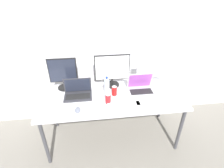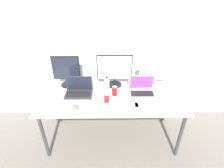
{
  "view_description": "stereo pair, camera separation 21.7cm",
  "coord_description": "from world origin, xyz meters",
  "px_view_note": "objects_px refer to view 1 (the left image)",
  "views": [
    {
      "loc": [
        -0.23,
        -1.84,
        2.05
      ],
      "look_at": [
        0.0,
        0.0,
        0.92
      ],
      "focal_mm": 28.0,
      "sensor_mm": 36.0,
      "label": 1
    },
    {
      "loc": [
        -0.02,
        -1.85,
        2.05
      ],
      "look_at": [
        0.0,
        0.0,
        0.92
      ],
      "focal_mm": 28.0,
      "sensor_mm": 36.0,
      "label": 2
    }
  ],
  "objects_px": {
    "monitor_left": "(63,73)",
    "soda_can_near_keyboard": "(114,91)",
    "keyboard_main": "(123,104)",
    "water_bottle": "(107,87)",
    "monitor_center": "(112,70)",
    "laptop_secondary": "(141,87)",
    "work_desk": "(112,99)",
    "laptop_silver": "(78,92)",
    "keyboard_aux": "(153,104)",
    "mouse_by_keyboard": "(78,110)",
    "soda_can_by_laptop": "(108,99)",
    "monitor_right": "(152,71)"
  },
  "relations": [
    {
      "from": "monitor_left",
      "to": "mouse_by_keyboard",
      "type": "distance_m",
      "value": 0.6
    },
    {
      "from": "monitor_left",
      "to": "mouse_by_keyboard",
      "type": "bearing_deg",
      "value": -70.05
    },
    {
      "from": "monitor_left",
      "to": "keyboard_main",
      "type": "xyz_separation_m",
      "value": [
        0.74,
        -0.47,
        -0.22
      ]
    },
    {
      "from": "work_desk",
      "to": "monitor_right",
      "type": "distance_m",
      "value": 0.7
    },
    {
      "from": "soda_can_near_keyboard",
      "to": "monitor_left",
      "type": "bearing_deg",
      "value": 158.49
    },
    {
      "from": "work_desk",
      "to": "monitor_left",
      "type": "distance_m",
      "value": 0.74
    },
    {
      "from": "work_desk",
      "to": "laptop_silver",
      "type": "distance_m",
      "value": 0.45
    },
    {
      "from": "monitor_left",
      "to": "laptop_silver",
      "type": "distance_m",
      "value": 0.33
    },
    {
      "from": "laptop_silver",
      "to": "laptop_secondary",
      "type": "height_order",
      "value": "laptop_secondary"
    },
    {
      "from": "laptop_silver",
      "to": "keyboard_main",
      "type": "bearing_deg",
      "value": -24.81
    },
    {
      "from": "keyboard_main",
      "to": "keyboard_aux",
      "type": "xyz_separation_m",
      "value": [
        0.35,
        -0.06,
        0.0
      ]
    },
    {
      "from": "keyboard_main",
      "to": "soda_can_near_keyboard",
      "type": "xyz_separation_m",
      "value": [
        -0.08,
        0.21,
        0.05
      ]
    },
    {
      "from": "keyboard_aux",
      "to": "mouse_by_keyboard",
      "type": "bearing_deg",
      "value": -176.87
    },
    {
      "from": "monitor_center",
      "to": "monitor_right",
      "type": "bearing_deg",
      "value": -0.37
    },
    {
      "from": "laptop_secondary",
      "to": "soda_can_near_keyboard",
      "type": "height_order",
      "value": "laptop_secondary"
    },
    {
      "from": "monitor_right",
      "to": "laptop_secondary",
      "type": "height_order",
      "value": "monitor_right"
    },
    {
      "from": "work_desk",
      "to": "monitor_left",
      "type": "bearing_deg",
      "value": 155.83
    },
    {
      "from": "monitor_left",
      "to": "keyboard_main",
      "type": "height_order",
      "value": "monitor_left"
    },
    {
      "from": "monitor_center",
      "to": "mouse_by_keyboard",
      "type": "bearing_deg",
      "value": -131.8
    },
    {
      "from": "laptop_silver",
      "to": "keyboard_aux",
      "type": "distance_m",
      "value": 0.95
    },
    {
      "from": "laptop_secondary",
      "to": "keyboard_main",
      "type": "relative_size",
      "value": 0.86
    },
    {
      "from": "keyboard_aux",
      "to": "water_bottle",
      "type": "distance_m",
      "value": 0.6
    },
    {
      "from": "water_bottle",
      "to": "soda_can_by_laptop",
      "type": "bearing_deg",
      "value": -90.38
    },
    {
      "from": "monitor_left",
      "to": "laptop_silver",
      "type": "bearing_deg",
      "value": -49.31
    },
    {
      "from": "laptop_secondary",
      "to": "water_bottle",
      "type": "bearing_deg",
      "value": -172.68
    },
    {
      "from": "mouse_by_keyboard",
      "to": "monitor_left",
      "type": "bearing_deg",
      "value": 113.44
    },
    {
      "from": "monitor_left",
      "to": "soda_can_near_keyboard",
      "type": "height_order",
      "value": "monitor_left"
    },
    {
      "from": "soda_can_by_laptop",
      "to": "laptop_silver",
      "type": "bearing_deg",
      "value": 150.7
    },
    {
      "from": "monitor_left",
      "to": "laptop_secondary",
      "type": "xyz_separation_m",
      "value": [
        1.01,
        -0.21,
        -0.17
      ]
    },
    {
      "from": "monitor_left",
      "to": "soda_can_near_keyboard",
      "type": "xyz_separation_m",
      "value": [
        0.65,
        -0.26,
        -0.17
      ]
    },
    {
      "from": "work_desk",
      "to": "water_bottle",
      "type": "relative_size",
      "value": 6.51
    },
    {
      "from": "monitor_center",
      "to": "laptop_secondary",
      "type": "bearing_deg",
      "value": -29.24
    },
    {
      "from": "keyboard_main",
      "to": "water_bottle",
      "type": "relative_size",
      "value": 1.4
    },
    {
      "from": "laptop_secondary",
      "to": "work_desk",
      "type": "bearing_deg",
      "value": -170.17
    },
    {
      "from": "work_desk",
      "to": "monitor_center",
      "type": "bearing_deg",
      "value": 82.18
    },
    {
      "from": "monitor_right",
      "to": "laptop_secondary",
      "type": "relative_size",
      "value": 1.36
    },
    {
      "from": "water_bottle",
      "to": "mouse_by_keyboard",
      "type": "bearing_deg",
      "value": -144.33
    },
    {
      "from": "keyboard_main",
      "to": "monitor_center",
      "type": "bearing_deg",
      "value": 97.48
    },
    {
      "from": "work_desk",
      "to": "keyboard_aux",
      "type": "xyz_separation_m",
      "value": [
        0.46,
        -0.25,
        0.07
      ]
    },
    {
      "from": "keyboard_aux",
      "to": "soda_can_by_laptop",
      "type": "xyz_separation_m",
      "value": [
        -0.53,
        0.11,
        0.05
      ]
    },
    {
      "from": "keyboard_main",
      "to": "laptop_secondary",
      "type": "bearing_deg",
      "value": 40.91
    },
    {
      "from": "water_bottle",
      "to": "soda_can_near_keyboard",
      "type": "height_order",
      "value": "water_bottle"
    },
    {
      "from": "monitor_center",
      "to": "soda_can_near_keyboard",
      "type": "bearing_deg",
      "value": -90.81
    },
    {
      "from": "monitor_center",
      "to": "keyboard_aux",
      "type": "xyz_separation_m",
      "value": [
        0.43,
        -0.52,
        -0.23
      ]
    },
    {
      "from": "monitor_left",
      "to": "soda_can_by_laptop",
      "type": "distance_m",
      "value": 0.72
    },
    {
      "from": "keyboard_aux",
      "to": "keyboard_main",
      "type": "bearing_deg",
      "value": 173.43
    },
    {
      "from": "laptop_secondary",
      "to": "keyboard_aux",
      "type": "relative_size",
      "value": 0.85
    },
    {
      "from": "monitor_center",
      "to": "laptop_secondary",
      "type": "relative_size",
      "value": 1.42
    },
    {
      "from": "laptop_silver",
      "to": "laptop_secondary",
      "type": "bearing_deg",
      "value": 0.46
    },
    {
      "from": "monitor_center",
      "to": "work_desk",
      "type": "bearing_deg",
      "value": -97.82
    }
  ]
}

